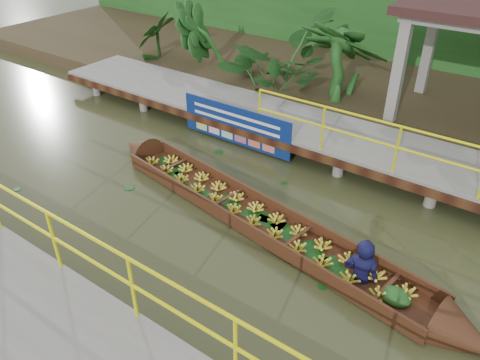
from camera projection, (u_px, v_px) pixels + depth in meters
The scene contains 7 objects.
ground at pixel (228, 219), 8.97m from camera, with size 80.00×80.00×0.00m, color #2E351A.
land_strip at pixel (378, 90), 14.00m from camera, with size 30.00×8.00×0.45m, color #352B1A.
far_dock at pixel (315, 132), 11.06m from camera, with size 16.00×2.06×1.66m.
foliage_backdrop at pixel (417, 12), 14.76m from camera, with size 30.00×0.80×4.00m, color #1A4516.
vendor_boat at pixel (274, 223), 8.50m from camera, with size 8.67×2.18×1.97m.
blue_banner at pixel (236, 125), 11.17m from camera, with size 3.06×0.04×0.96m.
tropical_plants at pixel (325, 62), 12.18m from camera, with size 14.68×1.68×2.10m.
Camera 1 is at (4.36, -5.70, 5.44)m, focal length 35.00 mm.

